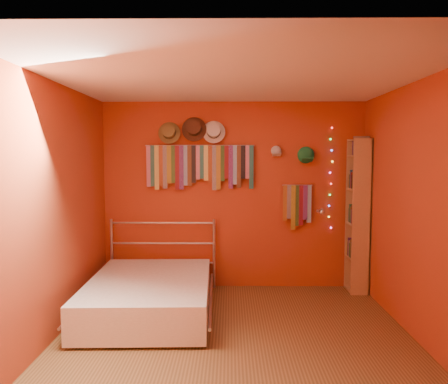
{
  "coord_description": "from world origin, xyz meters",
  "views": [
    {
      "loc": [
        -0.05,
        -4.12,
        1.77
      ],
      "look_at": [
        -0.12,
        0.9,
        1.36
      ],
      "focal_mm": 35.0,
      "sensor_mm": 36.0,
      "label": 1
    }
  ],
  "objects_px": {
    "tie_rack": "(199,165)",
    "bookshelf": "(361,215)",
    "bed": "(150,295)",
    "reading_lamp": "(321,212)"
  },
  "relations": [
    {
      "from": "bookshelf",
      "to": "bed",
      "type": "height_order",
      "value": "bookshelf"
    },
    {
      "from": "tie_rack",
      "to": "bookshelf",
      "type": "relative_size",
      "value": 0.72
    },
    {
      "from": "reading_lamp",
      "to": "bookshelf",
      "type": "bearing_deg",
      "value": 2.5
    },
    {
      "from": "tie_rack",
      "to": "bookshelf",
      "type": "height_order",
      "value": "bookshelf"
    },
    {
      "from": "tie_rack",
      "to": "bed",
      "type": "height_order",
      "value": "tie_rack"
    },
    {
      "from": "tie_rack",
      "to": "bed",
      "type": "xyz_separation_m",
      "value": [
        -0.49,
        -1.02,
        -1.45
      ]
    },
    {
      "from": "bookshelf",
      "to": "bed",
      "type": "relative_size",
      "value": 1.02
    },
    {
      "from": "bed",
      "to": "bookshelf",
      "type": "bearing_deg",
      "value": 16.46
    },
    {
      "from": "tie_rack",
      "to": "bed",
      "type": "distance_m",
      "value": 1.83
    },
    {
      "from": "tie_rack",
      "to": "bed",
      "type": "relative_size",
      "value": 0.74
    }
  ]
}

